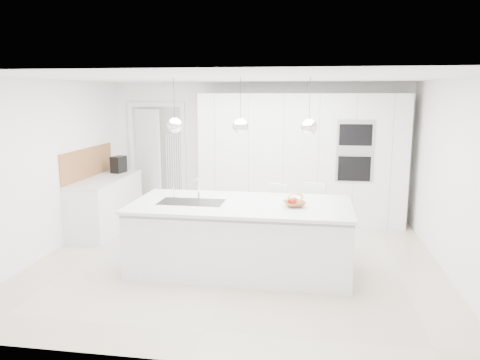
% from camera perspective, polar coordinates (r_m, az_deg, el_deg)
% --- Properties ---
extents(floor, '(5.50, 5.50, 0.00)m').
position_cam_1_polar(floor, '(6.59, -0.41, -9.92)').
color(floor, beige).
rests_on(floor, ground).
extents(wall_back, '(5.50, 0.00, 5.50)m').
position_cam_1_polar(wall_back, '(8.72, 2.26, 3.60)').
color(wall_back, white).
rests_on(wall_back, ground).
extents(wall_left, '(0.00, 5.00, 5.00)m').
position_cam_1_polar(wall_left, '(7.24, -22.45, 1.36)').
color(wall_left, white).
rests_on(wall_left, ground).
extents(ceiling, '(5.50, 5.50, 0.00)m').
position_cam_1_polar(ceiling, '(6.18, -0.44, 12.35)').
color(ceiling, white).
rests_on(ceiling, wall_back).
extents(tall_cabinets, '(3.60, 0.60, 2.30)m').
position_cam_1_polar(tall_cabinets, '(8.38, 7.46, 2.54)').
color(tall_cabinets, white).
rests_on(tall_cabinets, floor).
extents(oven_stack, '(0.62, 0.04, 1.05)m').
position_cam_1_polar(oven_stack, '(8.07, 13.84, 3.45)').
color(oven_stack, '#A5A5A8').
rests_on(oven_stack, tall_cabinets).
extents(doorway_frame, '(1.11, 0.08, 2.13)m').
position_cam_1_polar(doorway_frame, '(9.15, -10.01, 2.35)').
color(doorway_frame, white).
rests_on(doorway_frame, floor).
extents(hallway_door, '(0.76, 0.38, 2.00)m').
position_cam_1_polar(hallway_door, '(9.19, -11.58, 2.21)').
color(hallway_door, white).
rests_on(hallway_door, floor).
extents(radiator, '(0.32, 0.04, 1.40)m').
position_cam_1_polar(radiator, '(9.07, -8.08, 1.22)').
color(radiator, white).
rests_on(radiator, floor).
extents(left_base_cabinets, '(0.60, 1.80, 0.86)m').
position_cam_1_polar(left_base_cabinets, '(8.29, -15.99, -2.94)').
color(left_base_cabinets, white).
rests_on(left_base_cabinets, floor).
extents(left_worktop, '(0.62, 1.82, 0.04)m').
position_cam_1_polar(left_worktop, '(8.20, -16.15, 0.12)').
color(left_worktop, silver).
rests_on(left_worktop, left_base_cabinets).
extents(oak_backsplash, '(0.02, 1.80, 0.50)m').
position_cam_1_polar(oak_backsplash, '(8.28, -18.05, 2.01)').
color(oak_backsplash, '#A56939').
rests_on(oak_backsplash, wall_left).
extents(island_base, '(2.80, 1.20, 0.86)m').
position_cam_1_polar(island_base, '(6.16, 0.05, -7.19)').
color(island_base, white).
rests_on(island_base, floor).
extents(island_worktop, '(2.84, 1.40, 0.04)m').
position_cam_1_polar(island_worktop, '(6.08, 0.12, -3.01)').
color(island_worktop, silver).
rests_on(island_worktop, island_base).
extents(island_sink, '(0.84, 0.44, 0.18)m').
position_cam_1_polar(island_sink, '(6.18, -5.92, -3.42)').
color(island_sink, '#3F3F42').
rests_on(island_sink, island_worktop).
extents(island_tap, '(0.02, 0.02, 0.30)m').
position_cam_1_polar(island_tap, '(6.31, -5.06, -0.98)').
color(island_tap, white).
rests_on(island_tap, island_worktop).
extents(pendant_left, '(0.20, 0.20, 0.20)m').
position_cam_1_polar(pendant_left, '(6.07, -7.96, 6.61)').
color(pendant_left, white).
rests_on(pendant_left, ceiling).
extents(pendant_mid, '(0.20, 0.20, 0.20)m').
position_cam_1_polar(pendant_mid, '(5.88, 0.05, 6.59)').
color(pendant_mid, white).
rests_on(pendant_mid, ceiling).
extents(pendant_right, '(0.20, 0.20, 0.20)m').
position_cam_1_polar(pendant_right, '(5.81, 8.42, 6.43)').
color(pendant_right, white).
rests_on(pendant_right, ceiling).
extents(fruit_bowl, '(0.36, 0.36, 0.07)m').
position_cam_1_polar(fruit_bowl, '(5.92, 6.65, -2.92)').
color(fruit_bowl, '#A56939').
rests_on(fruit_bowl, island_worktop).
extents(espresso_machine, '(0.23, 0.31, 0.30)m').
position_cam_1_polar(espresso_machine, '(8.65, -14.58, 1.85)').
color(espresso_machine, black).
rests_on(espresso_machine, left_worktop).
extents(bar_stool_left, '(0.48, 0.55, 0.99)m').
position_cam_1_polar(bar_stool_left, '(6.86, 4.57, -4.79)').
color(bar_stool_left, white).
rests_on(bar_stool_left, floor).
extents(bar_stool_right, '(0.43, 0.53, 1.00)m').
position_cam_1_polar(bar_stool_right, '(6.91, 9.08, -4.72)').
color(bar_stool_right, white).
rests_on(bar_stool_right, floor).
extents(apple_a, '(0.09, 0.09, 0.09)m').
position_cam_1_polar(apple_a, '(5.90, 6.48, -2.57)').
color(apple_a, '#AD2610').
rests_on(apple_a, fruit_bowl).
extents(apple_b, '(0.08, 0.08, 0.08)m').
position_cam_1_polar(apple_b, '(5.96, 6.63, -2.49)').
color(apple_b, '#AD2610').
rests_on(apple_b, fruit_bowl).
extents(apple_c, '(0.07, 0.07, 0.07)m').
position_cam_1_polar(apple_c, '(5.95, 6.16, -2.55)').
color(apple_c, '#AD2610').
rests_on(apple_c, fruit_bowl).
extents(banana_bunch, '(0.24, 0.17, 0.21)m').
position_cam_1_polar(banana_bunch, '(5.93, 6.79, -2.09)').
color(banana_bunch, yellow).
rests_on(banana_bunch, fruit_bowl).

